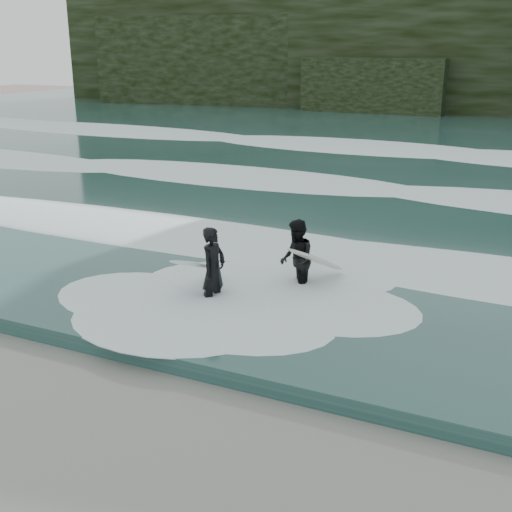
% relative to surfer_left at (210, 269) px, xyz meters
% --- Properties ---
extents(ground, '(120.00, 120.00, 0.00)m').
position_rel_surfer_left_xyz_m(ground, '(1.39, -5.52, -0.84)').
color(ground, '#826059').
rests_on(ground, ground).
extents(sea, '(90.00, 52.00, 0.30)m').
position_rel_surfer_left_xyz_m(sea, '(1.39, 23.48, -0.69)').
color(sea, '#264B46').
rests_on(sea, ground).
extents(headland, '(70.00, 9.00, 10.00)m').
position_rel_surfer_left_xyz_m(headland, '(1.39, 40.48, 4.16)').
color(headland, black).
rests_on(headland, ground).
extents(foam_near, '(60.00, 3.20, 0.20)m').
position_rel_surfer_left_xyz_m(foam_near, '(1.39, 3.48, -0.44)').
color(foam_near, white).
rests_on(foam_near, sea).
extents(foam_mid, '(60.00, 4.00, 0.24)m').
position_rel_surfer_left_xyz_m(foam_mid, '(1.39, 10.48, -0.42)').
color(foam_mid, white).
rests_on(foam_mid, sea).
extents(foam_far, '(60.00, 4.80, 0.30)m').
position_rel_surfer_left_xyz_m(foam_far, '(1.39, 19.48, -0.39)').
color(foam_far, white).
rests_on(foam_far, sea).
extents(surfer_left, '(0.88, 1.79, 1.66)m').
position_rel_surfer_left_xyz_m(surfer_left, '(0.00, 0.00, 0.00)').
color(surfer_left, black).
rests_on(surfer_left, ground).
extents(surfer_right, '(1.38, 1.91, 1.62)m').
position_rel_surfer_left_xyz_m(surfer_right, '(1.30, 1.27, -0.02)').
color(surfer_right, black).
rests_on(surfer_right, ground).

